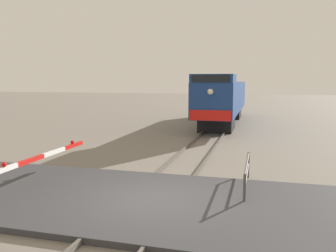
# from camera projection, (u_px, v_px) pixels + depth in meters

# --- Properties ---
(ground_plane) EXTENTS (160.00, 160.00, 0.00)m
(ground_plane) POSITION_uv_depth(u_px,v_px,m) (151.00, 204.00, 9.91)
(ground_plane) COLOR slate
(rail_track_left) EXTENTS (0.08, 80.00, 0.15)m
(rail_track_left) POSITION_uv_depth(u_px,v_px,m) (127.00, 200.00, 10.09)
(rail_track_left) COLOR #59544C
(rail_track_left) RESTS_ON ground_plane
(rail_track_right) EXTENTS (0.08, 80.00, 0.15)m
(rail_track_right) POSITION_uv_depth(u_px,v_px,m) (175.00, 204.00, 9.72)
(rail_track_right) COLOR #59544C
(rail_track_right) RESTS_ON ground_plane
(road_surface) EXTENTS (36.00, 5.43, 0.17)m
(road_surface) POSITION_uv_depth(u_px,v_px,m) (151.00, 202.00, 9.90)
(road_surface) COLOR #38383A
(road_surface) RESTS_ON ground_plane
(locomotive) EXTENTS (2.71, 15.75, 3.91)m
(locomotive) POSITION_uv_depth(u_px,v_px,m) (223.00, 99.00, 28.17)
(locomotive) COLOR black
(locomotive) RESTS_ON ground_plane
(guard_railing) EXTENTS (0.08, 3.09, 0.95)m
(guard_railing) POSITION_uv_depth(u_px,v_px,m) (247.00, 171.00, 11.10)
(guard_railing) COLOR #4C4742
(guard_railing) RESTS_ON ground_plane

